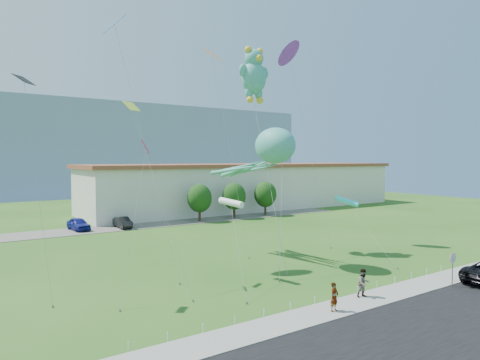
{
  "coord_description": "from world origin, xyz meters",
  "views": [
    {
      "loc": [
        -19.63,
        -20.57,
        9.1
      ],
      "look_at": [
        -0.41,
        8.0,
        7.4
      ],
      "focal_mm": 32.0,
      "sensor_mm": 36.0,
      "label": 1
    }
  ],
  "objects_px": {
    "stop_sign": "(453,261)",
    "parked_car_blue": "(79,224)",
    "warehouse": "(250,186)",
    "octopus_kite": "(265,155)",
    "pedestrian_left": "(334,297)",
    "parked_car_black": "(123,222)",
    "teddy_bear_kite": "(254,74)",
    "pedestrian_right": "(364,283)"
  },
  "relations": [
    {
      "from": "pedestrian_right",
      "to": "teddy_bear_kite",
      "type": "xyz_separation_m",
      "value": [
        2.63,
        15.91,
        16.38
      ]
    },
    {
      "from": "warehouse",
      "to": "teddy_bear_kite",
      "type": "bearing_deg",
      "value": -124.63
    },
    {
      "from": "stop_sign",
      "to": "pedestrian_right",
      "type": "distance_m",
      "value": 7.42
    },
    {
      "from": "stop_sign",
      "to": "teddy_bear_kite",
      "type": "relative_size",
      "value": 0.13
    },
    {
      "from": "warehouse",
      "to": "octopus_kite",
      "type": "height_order",
      "value": "octopus_kite"
    },
    {
      "from": "octopus_kite",
      "to": "parked_car_black",
      "type": "bearing_deg",
      "value": 99.39
    },
    {
      "from": "pedestrian_left",
      "to": "teddy_bear_kite",
      "type": "bearing_deg",
      "value": 59.62
    },
    {
      "from": "parked_car_blue",
      "to": "pedestrian_left",
      "type": "bearing_deg",
      "value": -88.21
    },
    {
      "from": "stop_sign",
      "to": "pedestrian_left",
      "type": "distance_m",
      "value": 10.72
    },
    {
      "from": "warehouse",
      "to": "stop_sign",
      "type": "distance_m",
      "value": 51.0
    },
    {
      "from": "warehouse",
      "to": "parked_car_black",
      "type": "xyz_separation_m",
      "value": [
        -27.28,
        -9.74,
        -3.36
      ]
    },
    {
      "from": "parked_car_black",
      "to": "teddy_bear_kite",
      "type": "relative_size",
      "value": 0.21
    },
    {
      "from": "pedestrian_left",
      "to": "pedestrian_right",
      "type": "distance_m",
      "value": 3.58
    },
    {
      "from": "stop_sign",
      "to": "parked_car_black",
      "type": "xyz_separation_m",
      "value": [
        -10.78,
        38.46,
        -1.11
      ]
    },
    {
      "from": "warehouse",
      "to": "pedestrian_left",
      "type": "relative_size",
      "value": 35.92
    },
    {
      "from": "pedestrian_right",
      "to": "octopus_kite",
      "type": "height_order",
      "value": "octopus_kite"
    },
    {
      "from": "stop_sign",
      "to": "parked_car_black",
      "type": "distance_m",
      "value": 39.96
    },
    {
      "from": "pedestrian_right",
      "to": "parked_car_blue",
      "type": "xyz_separation_m",
      "value": [
        -8.94,
        37.97,
        -0.18
      ]
    },
    {
      "from": "warehouse",
      "to": "parked_car_blue",
      "type": "relative_size",
      "value": 13.29
    },
    {
      "from": "octopus_kite",
      "to": "pedestrian_right",
      "type": "bearing_deg",
      "value": -92.63
    },
    {
      "from": "warehouse",
      "to": "pedestrian_left",
      "type": "bearing_deg",
      "value": -119.96
    },
    {
      "from": "parked_car_blue",
      "to": "parked_car_black",
      "type": "bearing_deg",
      "value": -21.29
    },
    {
      "from": "pedestrian_left",
      "to": "warehouse",
      "type": "bearing_deg",
      "value": 49.87
    },
    {
      "from": "warehouse",
      "to": "parked_car_black",
      "type": "bearing_deg",
      "value": -160.34
    },
    {
      "from": "parked_car_blue",
      "to": "warehouse",
      "type": "bearing_deg",
      "value": 8.14
    },
    {
      "from": "pedestrian_left",
      "to": "stop_sign",
      "type": "bearing_deg",
      "value": -16.37
    },
    {
      "from": "stop_sign",
      "to": "parked_car_blue",
      "type": "relative_size",
      "value": 0.54
    },
    {
      "from": "stop_sign",
      "to": "teddy_bear_kite",
      "type": "xyz_separation_m",
      "value": [
        -4.48,
        17.83,
        15.54
      ]
    },
    {
      "from": "warehouse",
      "to": "pedestrian_left",
      "type": "distance_m",
      "value": 54.4
    },
    {
      "from": "pedestrian_right",
      "to": "parked_car_black",
      "type": "height_order",
      "value": "pedestrian_right"
    },
    {
      "from": "stop_sign",
      "to": "parked_car_blue",
      "type": "bearing_deg",
      "value": 111.93
    },
    {
      "from": "stop_sign",
      "to": "octopus_kite",
      "type": "height_order",
      "value": "octopus_kite"
    },
    {
      "from": "octopus_kite",
      "to": "teddy_bear_kite",
      "type": "bearing_deg",
      "value": 65.54
    },
    {
      "from": "stop_sign",
      "to": "warehouse",
      "type": "bearing_deg",
      "value": 71.1
    },
    {
      "from": "pedestrian_right",
      "to": "octopus_kite",
      "type": "distance_m",
      "value": 14.08
    },
    {
      "from": "parked_car_black",
      "to": "teddy_bear_kite",
      "type": "distance_m",
      "value": 27.25
    },
    {
      "from": "parked_car_black",
      "to": "pedestrian_right",
      "type": "bearing_deg",
      "value": -84.44
    },
    {
      "from": "parked_car_black",
      "to": "parked_car_blue",
      "type": "bearing_deg",
      "value": 164.74
    },
    {
      "from": "teddy_bear_kite",
      "to": "parked_car_black",
      "type": "bearing_deg",
      "value": 106.97
    },
    {
      "from": "parked_car_blue",
      "to": "parked_car_black",
      "type": "height_order",
      "value": "parked_car_blue"
    },
    {
      "from": "pedestrian_left",
      "to": "parked_car_black",
      "type": "xyz_separation_m",
      "value": [
        -0.16,
        37.31,
        -0.19
      ]
    },
    {
      "from": "stop_sign",
      "to": "parked_car_blue",
      "type": "distance_m",
      "value": 43.01
    }
  ]
}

